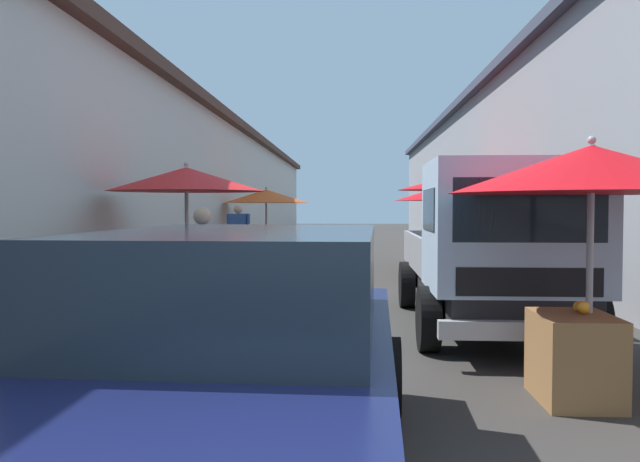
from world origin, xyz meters
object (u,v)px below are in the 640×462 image
Objects in this scene: fruit_stall_far_right at (447,209)px; fruit_stall_mid_lane at (265,204)px; hatchback_car at (237,357)px; vendor_by_crates at (203,263)px; fruit_stall_near_left at (187,197)px; plastic_stool at (499,269)px; fruit_stall_near_right at (589,195)px; delivery_truck at (496,253)px; fruit_stall_far_left at (445,195)px; vendor_in_shade at (238,232)px.

fruit_stall_mid_lane is (3.88, 4.59, 0.11)m from fruit_stall_far_right.
vendor_by_crates is (4.02, 1.16, 0.17)m from hatchback_car.
fruit_stall_far_right is at bearing -14.44° from hatchback_car.
fruit_stall_near_left is 5.22× the size of plastic_stool.
fruit_stall_far_right is 8.90m from fruit_stall_near_right.
fruit_stall_near_left is at bearing 20.76° from vendor_by_crates.
fruit_stall_near_right is 2.42m from delivery_truck.
fruit_stall_far_left reaches higher than fruit_stall_near_left.
fruit_stall_near_left reaches higher than plastic_stool.
hatchback_car is 9.14× the size of plastic_stool.
fruit_stall_far_left is at bearing -2.64° from fruit_stall_near_right.
fruit_stall_near_left is at bearing 48.66° from fruit_stall_near_right.
fruit_stall_near_left is 4.44m from delivery_truck.
plastic_stool is (5.32, -4.75, -0.58)m from vendor_by_crates.
fruit_stall_near_right reaches higher than plastic_stool.
fruit_stall_near_left is 5.96m from hatchback_car.
delivery_truck is at bearing -29.86° from hatchback_car.
vendor_by_crates is 3.64× the size of plastic_stool.
fruit_stall_near_right is 0.47× the size of delivery_truck.
fruit_stall_far_right is at bearing -108.70° from vendor_in_shade.
fruit_stall_far_left is at bearing -100.88° from fruit_stall_mid_lane.
delivery_truck is 3.12× the size of vendor_by_crates.
fruit_stall_far_left reaches higher than fruit_stall_near_right.
fruit_stall_far_left is 2.97m from fruit_stall_far_right.
fruit_stall_far_right is 11.06m from hatchback_car.
vendor_in_shade reaches higher than vendor_by_crates.
fruit_stall_far_right is at bearing -1.09° from fruit_stall_near_right.
fruit_stall_mid_lane is at bearing 46.13° from plastic_stool.
fruit_stall_near_left reaches higher than vendor_by_crates.
vendor_in_shade is at bearing 71.30° from fruit_stall_far_right.
delivery_truck is 5.42m from plastic_stool.
fruit_stall_near_right is 0.58× the size of hatchback_car.
plastic_stool is (3.74, -5.35, -1.40)m from fruit_stall_near_left.
fruit_stall_far_left is 1.56× the size of vendor_by_crates.
fruit_stall_mid_lane is at bearing 7.18° from hatchback_car.
fruit_stall_near_right is at bearing 178.91° from fruit_stall_far_right.
fruit_stall_mid_lane is at bearing -10.13° from vendor_in_shade.
fruit_stall_far_right is at bearing -130.25° from fruit_stall_mid_lane.
hatchback_car is at bearing 167.07° from fruit_stall_far_left.
fruit_stall_near_left is at bearing -176.00° from vendor_in_shade.
vendor_in_shade reaches higher than hatchback_car.
vendor_in_shade is (-1.24, 5.36, -0.95)m from fruit_stall_far_left.
fruit_stall_near_right is 11.64m from vendor_in_shade.
fruit_stall_near_right is 7.74m from plastic_stool.
fruit_stall_far_left is 1.05× the size of fruit_stall_far_right.
fruit_stall_far_left is at bearing 6.28° from plastic_stool.
vendor_in_shade is (6.76, 0.47, -0.79)m from fruit_stall_near_left.
fruit_stall_near_right is at bearing 172.35° from plastic_stool.
fruit_stall_near_right is 1.46× the size of vendor_by_crates.
vendor_in_shade is at bearing 169.87° from fruit_stall_mid_lane.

